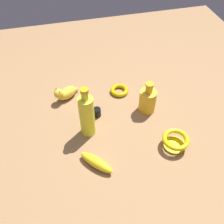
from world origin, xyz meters
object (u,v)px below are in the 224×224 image
object	(u,v)px
bowl	(175,141)
banana	(96,162)
bottle_tall	(87,115)
cat_figurine	(65,93)
bangle	(119,90)
nail_polish_jar	(97,112)
bottle_short	(148,100)

from	to	relation	value
bowl	banana	bearing A→B (deg)	-177.57
bottle_tall	cat_figurine	xyz separation A→B (m)	(-0.07, 0.24, -0.07)
bangle	nail_polish_jar	bearing A→B (deg)	-137.39
bowl	cat_figurine	size ratio (longest dim) A/B	0.87
bottle_short	bowl	bearing A→B (deg)	-79.37
nail_polish_jar	banana	bearing A→B (deg)	-102.25
cat_figurine	banana	distance (m)	0.42
bowl	nail_polish_jar	world-z (taller)	bowl
cat_figurine	bottle_short	bearing A→B (deg)	-24.93
bowl	cat_figurine	distance (m)	0.57
bangle	bottle_tall	bearing A→B (deg)	-132.59
bowl	banana	distance (m)	0.34
cat_figurine	bottle_short	xyz separation A→B (m)	(0.37, -0.17, 0.03)
bowl	cat_figurine	bearing A→B (deg)	135.55
bowl	bottle_short	bearing A→B (deg)	100.63
bottle_tall	nail_polish_jar	bearing A→B (deg)	56.43
bottle_tall	cat_figurine	world-z (taller)	bottle_tall
banana	bottle_short	bearing A→B (deg)	-91.89
nail_polish_jar	cat_figurine	distance (m)	0.20
bangle	bottle_short	world-z (taller)	bottle_short
cat_figurine	bangle	xyz separation A→B (m)	(0.27, -0.02, -0.02)
bottle_tall	bowl	xyz separation A→B (m)	(0.34, -0.16, -0.07)
nail_polish_jar	bottle_short	world-z (taller)	bottle_short
bottle_tall	banana	distance (m)	0.20
bottle_short	bottle_tall	bearing A→B (deg)	-167.10
bottle_tall	bowl	world-z (taller)	bottle_tall
nail_polish_jar	bottle_short	distance (m)	0.24
bowl	nail_polish_jar	bearing A→B (deg)	138.31
nail_polish_jar	bottle_short	bearing A→B (deg)	-4.56
nail_polish_jar	bottle_short	size ratio (longest dim) A/B	0.27
bottle_tall	banana	size ratio (longest dim) A/B	1.65
bangle	bottle_short	bearing A→B (deg)	-57.86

